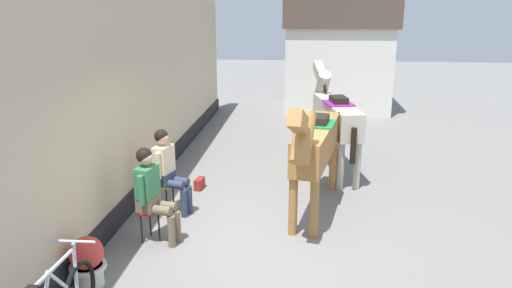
% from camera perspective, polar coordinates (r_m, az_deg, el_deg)
% --- Properties ---
extents(ground_plane, '(40.00, 40.00, 0.00)m').
position_cam_1_polar(ground_plane, '(9.67, 3.45, -3.00)').
color(ground_plane, slate).
extents(pub_facade_wall, '(0.34, 14.00, 3.40)m').
position_cam_1_polar(pub_facade_wall, '(8.31, -14.72, 4.24)').
color(pub_facade_wall, '#CCB793').
rests_on(pub_facade_wall, ground_plane).
extents(distant_cottage, '(3.40, 2.60, 3.50)m').
position_cam_1_polar(distant_cottage, '(15.22, 9.95, 10.93)').
color(distant_cottage, silver).
rests_on(distant_cottage, ground_plane).
extents(seated_visitor_near, '(0.61, 0.48, 1.39)m').
position_cam_1_polar(seated_visitor_near, '(6.65, -12.68, -5.58)').
color(seated_visitor_near, red).
rests_on(seated_visitor_near, ground_plane).
extents(seated_visitor_far, '(0.61, 0.48, 1.39)m').
position_cam_1_polar(seated_visitor_far, '(7.53, -10.81, -2.79)').
color(seated_visitor_far, gold).
rests_on(seated_visitor_far, ground_plane).
extents(saddled_horse_near, '(0.86, 2.97, 2.06)m').
position_cam_1_polar(saddled_horse_near, '(7.33, 7.32, -0.03)').
color(saddled_horse_near, '#9E6B38').
rests_on(saddled_horse_near, ground_plane).
extents(saddled_horse_far, '(0.91, 2.96, 2.06)m').
position_cam_1_polar(saddled_horse_far, '(9.42, 9.62, 3.61)').
color(saddled_horse_far, '#B2A899').
rests_on(saddled_horse_far, ground_plane).
extents(flower_planter_near, '(0.43, 0.43, 0.64)m').
position_cam_1_polar(flower_planter_near, '(6.02, -20.02, -13.36)').
color(flower_planter_near, beige).
rests_on(flower_planter_near, ground_plane).
extents(satchel_bag, '(0.16, 0.29, 0.20)m').
position_cam_1_polar(satchel_bag, '(8.63, -6.97, -4.86)').
color(satchel_bag, maroon).
rests_on(satchel_bag, ground_plane).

